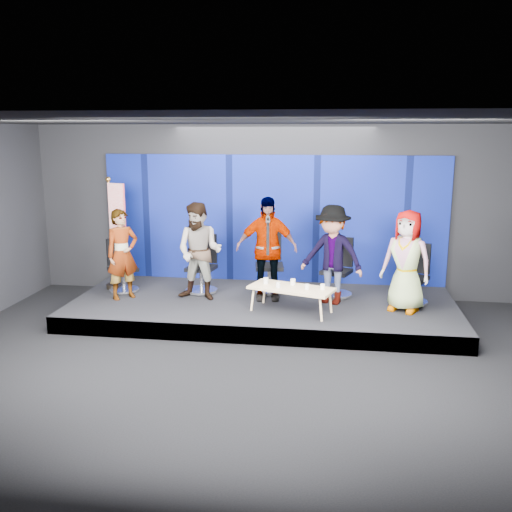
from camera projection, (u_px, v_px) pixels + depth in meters
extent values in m
plane|color=black|center=(241.00, 370.00, 8.21)|extent=(10.00, 10.00, 0.00)
cube|color=black|center=(273.00, 211.00, 11.70)|extent=(10.00, 0.02, 3.50)
cube|color=black|center=(143.00, 369.00, 3.96)|extent=(10.00, 0.02, 3.50)
cube|color=black|center=(239.00, 121.00, 7.45)|extent=(10.00, 8.00, 0.02)
cube|color=black|center=(263.00, 308.00, 10.59)|extent=(7.00, 3.00, 0.30)
cube|color=navy|center=(273.00, 219.00, 11.68)|extent=(7.00, 0.08, 2.60)
cylinder|color=silver|center=(124.00, 290.00, 11.13)|extent=(0.83, 0.83, 0.06)
cylinder|color=silver|center=(124.00, 279.00, 11.08)|extent=(0.07, 0.07, 0.39)
cube|color=black|center=(123.00, 269.00, 11.04)|extent=(0.66, 0.66, 0.07)
cube|color=black|center=(117.00, 251.00, 11.15)|extent=(0.34, 0.34, 0.53)
imported|color=black|center=(122.00, 254.00, 10.52)|extent=(0.72, 0.72, 1.68)
cylinder|color=silver|center=(202.00, 291.00, 11.08)|extent=(0.71, 0.71, 0.06)
cylinder|color=silver|center=(201.00, 279.00, 11.02)|extent=(0.07, 0.07, 0.42)
cube|color=black|center=(201.00, 268.00, 10.98)|extent=(0.57, 0.57, 0.07)
cube|color=black|center=(206.00, 248.00, 11.14)|extent=(0.46, 0.12, 0.58)
imported|color=black|center=(200.00, 252.00, 10.45)|extent=(0.97, 0.80, 1.81)
cylinder|color=silver|center=(269.00, 290.00, 11.09)|extent=(0.76, 0.76, 0.07)
cylinder|color=silver|center=(269.00, 278.00, 11.03)|extent=(0.08, 0.08, 0.44)
cube|color=black|center=(269.00, 267.00, 10.98)|extent=(0.61, 0.61, 0.08)
cube|color=black|center=(269.00, 245.00, 11.17)|extent=(0.49, 0.13, 0.61)
imported|color=black|center=(267.00, 249.00, 10.45)|extent=(1.18, 0.63, 1.91)
cylinder|color=silver|center=(336.00, 294.00, 10.81)|extent=(0.80, 0.80, 0.06)
cylinder|color=silver|center=(336.00, 282.00, 10.76)|extent=(0.07, 0.07, 0.42)
cube|color=black|center=(336.00, 272.00, 10.72)|extent=(0.64, 0.64, 0.07)
cube|color=black|center=(342.00, 251.00, 10.86)|extent=(0.45, 0.21, 0.57)
imported|color=black|center=(332.00, 255.00, 10.21)|extent=(1.32, 1.03, 1.80)
cylinder|color=silver|center=(411.00, 302.00, 10.35)|extent=(0.83, 0.83, 0.06)
cylinder|color=silver|center=(411.00, 289.00, 10.30)|extent=(0.07, 0.07, 0.41)
cube|color=black|center=(412.00, 278.00, 10.25)|extent=(0.66, 0.66, 0.07)
cube|color=black|center=(418.00, 258.00, 10.38)|extent=(0.42, 0.25, 0.56)
imported|color=black|center=(407.00, 261.00, 9.79)|extent=(1.02, 0.89, 1.77)
cube|color=tan|center=(291.00, 288.00, 9.80)|extent=(1.56, 1.03, 0.04)
cylinder|color=tan|center=(252.00, 300.00, 9.91)|extent=(0.04, 0.04, 0.40)
cylinder|color=tan|center=(264.00, 293.00, 10.33)|extent=(0.04, 0.04, 0.40)
cylinder|color=tan|center=(321.00, 309.00, 9.36)|extent=(0.04, 0.04, 0.40)
cylinder|color=tan|center=(330.00, 302.00, 9.78)|extent=(0.04, 0.04, 0.40)
cylinder|color=silver|center=(266.00, 281.00, 10.02)|extent=(0.09, 0.09, 0.10)
cylinder|color=silver|center=(278.00, 285.00, 9.76)|extent=(0.08, 0.08, 0.10)
cylinder|color=silver|center=(293.00, 282.00, 9.93)|extent=(0.09, 0.09, 0.11)
cylinder|color=silver|center=(307.00, 287.00, 9.65)|extent=(0.08, 0.08, 0.09)
cylinder|color=silver|center=(323.00, 287.00, 9.64)|extent=(0.08, 0.08, 0.09)
cylinder|color=black|center=(114.00, 286.00, 11.34)|extent=(0.29, 0.29, 0.09)
cylinder|color=#BB843C|center=(111.00, 234.00, 11.11)|extent=(0.04, 0.04, 2.03)
sphere|color=#BB843C|center=(108.00, 179.00, 10.88)|extent=(0.10, 0.10, 0.10)
cube|color=red|center=(117.00, 209.00, 10.91)|extent=(0.35, 0.15, 0.97)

